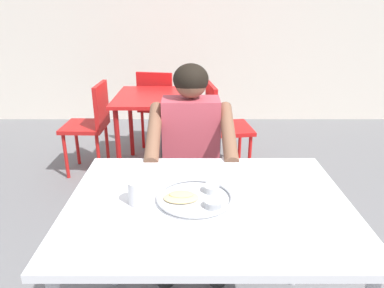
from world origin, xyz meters
name	(u,v)px	position (x,y,z in m)	size (l,w,h in m)	color
table_foreground	(208,217)	(-0.06, 0.02, 0.68)	(1.14, 0.86, 0.76)	silver
thali_tray	(196,197)	(-0.11, 0.02, 0.77)	(0.31, 0.31, 0.03)	#B7BABF
drinking_cup	(138,191)	(-0.34, 0.00, 0.81)	(0.08, 0.08, 0.10)	silver
chair_foreground	(191,163)	(-0.14, 0.92, 0.52)	(0.43, 0.41, 0.89)	#3F3F44
diner_foreground	(191,148)	(-0.14, 0.70, 0.72)	(0.49, 0.55, 1.19)	#2B2B2B
table_background_red	(159,106)	(-0.43, 1.95, 0.64)	(0.78, 0.80, 0.73)	red
chair_red_left	(92,121)	(-1.05, 1.90, 0.51)	(0.39, 0.41, 0.85)	red
chair_red_right	(222,122)	(0.15, 1.91, 0.49)	(0.45, 0.48, 0.84)	red
chair_red_far	(158,103)	(-0.50, 2.55, 0.50)	(0.47, 0.47, 0.86)	red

